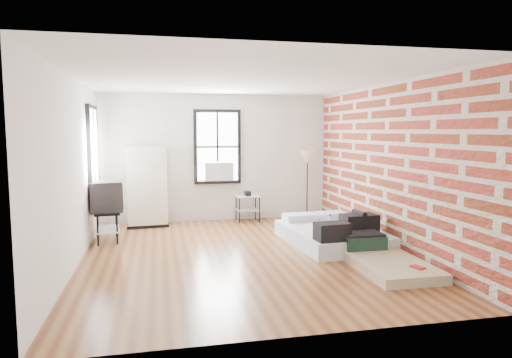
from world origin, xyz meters
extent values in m
plane|color=#5A2E17|center=(0.00, 0.00, 0.00)|extent=(6.00, 6.00, 0.00)
cube|color=silver|center=(0.00, 3.00, 1.40)|extent=(5.00, 0.01, 2.80)
cube|color=silver|center=(0.00, -3.00, 1.40)|extent=(5.00, 0.01, 2.80)
cube|color=silver|center=(-2.50, 0.00, 1.40)|extent=(0.01, 6.00, 2.80)
cube|color=maroon|center=(2.50, 0.00, 1.40)|extent=(0.02, 6.00, 2.80)
cube|color=white|center=(0.00, 0.00, 2.80)|extent=(5.00, 6.00, 0.01)
cube|color=white|center=(0.00, 2.95, 1.65)|extent=(0.90, 0.02, 1.50)
cube|color=black|center=(-0.48, 2.97, 1.65)|extent=(0.07, 0.08, 1.64)
cube|color=black|center=(0.48, 2.97, 1.65)|extent=(0.07, 0.08, 1.64)
cube|color=black|center=(0.00, 2.97, 2.44)|extent=(0.90, 0.08, 0.07)
cube|color=black|center=(0.00, 2.97, 0.86)|extent=(0.90, 0.08, 0.07)
cube|color=black|center=(0.00, 2.94, 1.65)|extent=(0.04, 0.02, 1.50)
cube|color=black|center=(0.00, 2.94, 1.65)|extent=(0.90, 0.02, 0.04)
cube|color=silver|center=(0.00, 2.83, 1.12)|extent=(0.62, 0.30, 0.40)
cube|color=white|center=(-2.45, 1.80, 1.65)|extent=(0.02, 0.90, 1.50)
cube|color=black|center=(-2.47, 1.32, 1.65)|extent=(0.08, 0.07, 1.64)
cube|color=black|center=(-2.47, 2.29, 1.65)|extent=(0.08, 0.07, 1.64)
cube|color=black|center=(-2.47, 1.80, 2.44)|extent=(0.08, 0.90, 0.07)
cube|color=black|center=(-2.47, 1.80, 0.86)|extent=(0.08, 0.90, 0.07)
cube|color=black|center=(-2.44, 1.80, 1.65)|extent=(0.02, 0.04, 1.50)
cube|color=black|center=(-2.44, 1.80, 1.65)|extent=(0.02, 0.90, 0.04)
cube|color=white|center=(1.75, 0.43, 0.14)|extent=(1.68, 2.18, 0.27)
cube|color=white|center=(1.36, 1.22, 0.34)|extent=(0.63, 0.43, 0.13)
cube|color=white|center=(2.02, 1.27, 0.34)|extent=(0.63, 0.43, 0.13)
cube|color=black|center=(2.00, -0.04, 0.44)|extent=(0.62, 0.39, 0.33)
cylinder|color=black|center=(2.00, -0.04, 0.62)|extent=(0.11, 0.39, 0.09)
cube|color=black|center=(1.37, -0.42, 0.42)|extent=(0.55, 0.37, 0.28)
cylinder|color=#C6E0FF|center=(1.64, 0.37, 0.39)|extent=(0.08, 0.08, 0.24)
cylinder|color=blue|center=(1.64, 0.37, 0.53)|extent=(0.04, 0.04, 0.03)
cube|color=tan|center=(1.95, -1.12, 0.07)|extent=(0.97, 1.80, 0.14)
cube|color=#163228|center=(1.87, -0.46, 0.24)|extent=(0.66, 0.48, 0.21)
cube|color=black|center=(1.87, -0.46, 0.37)|extent=(0.63, 0.44, 0.04)
cube|color=red|center=(2.13, -1.64, 0.15)|extent=(0.17, 0.22, 0.02)
cube|color=black|center=(-1.53, 2.65, 0.03)|extent=(0.88, 0.54, 0.06)
cube|color=beige|center=(-1.53, 2.65, 0.87)|extent=(0.84, 0.51, 1.61)
cylinder|color=black|center=(0.41, 2.54, 0.28)|extent=(0.02, 0.02, 0.56)
cylinder|color=black|center=(0.86, 2.56, 0.28)|extent=(0.02, 0.02, 0.56)
cylinder|color=black|center=(0.40, 2.88, 0.28)|extent=(0.02, 0.02, 0.56)
cylinder|color=black|center=(0.85, 2.90, 0.28)|extent=(0.02, 0.02, 0.56)
cube|color=silver|center=(0.63, 2.72, 0.56)|extent=(0.53, 0.43, 0.02)
cube|color=silver|center=(0.63, 2.72, 0.26)|extent=(0.51, 0.41, 0.02)
cube|color=black|center=(0.63, 2.72, 0.63)|extent=(0.13, 0.19, 0.10)
cylinder|color=#2D230F|center=(1.99, 2.65, 0.01)|extent=(0.22, 0.22, 0.03)
cylinder|color=#2D230F|center=(1.99, 2.65, 0.70)|extent=(0.03, 0.03, 1.35)
cone|color=tan|center=(1.99, 2.65, 1.41)|extent=(0.33, 0.33, 0.30)
cylinder|color=black|center=(-2.35, 1.12, 0.27)|extent=(0.03, 0.03, 0.54)
cylinder|color=black|center=(-2.02, 1.16, 0.27)|extent=(0.03, 0.03, 0.54)
cylinder|color=black|center=(-2.42, 1.77, 0.27)|extent=(0.03, 0.03, 0.54)
cylinder|color=black|center=(-2.09, 1.81, 0.27)|extent=(0.03, 0.03, 0.54)
cube|color=black|center=(-2.22, 1.46, 0.54)|extent=(0.52, 0.82, 0.03)
cube|color=silver|center=(-2.22, 1.46, 0.22)|extent=(0.49, 0.80, 0.02)
cube|color=black|center=(-2.22, 1.46, 0.83)|extent=(0.61, 0.68, 0.54)
cube|color=black|center=(-1.95, 1.49, 0.83)|extent=(0.08, 0.52, 0.43)
camera|label=1|loc=(-1.30, -7.08, 1.99)|focal=32.00mm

